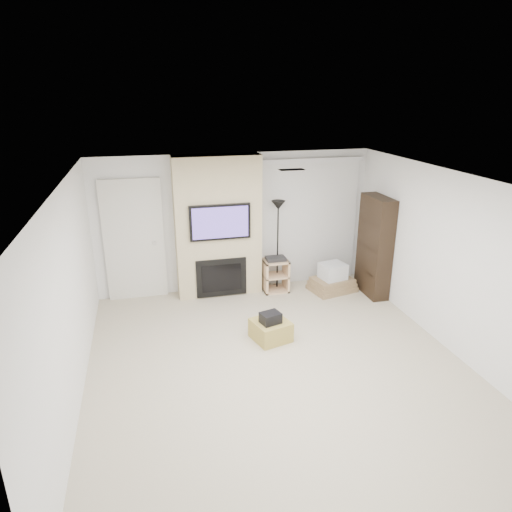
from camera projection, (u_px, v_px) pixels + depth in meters
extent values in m
cube|color=#C3B79C|center=(277.00, 365.00, 6.19)|extent=(5.00, 5.50, 0.00)
cube|color=white|center=(281.00, 182.00, 5.34)|extent=(5.00, 5.50, 0.00)
cube|color=white|center=(235.00, 223.00, 8.27)|extent=(5.00, 0.00, 2.50)
cube|color=white|center=(390.00, 425.00, 3.26)|extent=(5.00, 0.00, 2.50)
cube|color=white|center=(69.00, 301.00, 5.20)|extent=(0.00, 5.50, 2.50)
cube|color=white|center=(451.00, 263.00, 6.34)|extent=(0.00, 5.50, 2.50)
cube|color=silver|center=(292.00, 170.00, 6.16)|extent=(0.35, 0.18, 0.01)
cube|color=#A89344|center=(271.00, 330.00, 6.78)|extent=(0.62, 0.62, 0.30)
cube|color=black|center=(270.00, 318.00, 6.66)|extent=(0.33, 0.29, 0.16)
cube|color=#CCBA8F|center=(218.00, 227.00, 8.01)|extent=(1.50, 0.40, 2.50)
cube|color=black|center=(220.00, 222.00, 7.75)|extent=(1.05, 0.06, 0.62)
cube|color=#4A3787|center=(220.00, 223.00, 7.72)|extent=(0.96, 0.00, 0.54)
cube|color=black|center=(221.00, 278.00, 8.12)|extent=(0.90, 0.04, 0.70)
cube|color=black|center=(222.00, 278.00, 8.10)|extent=(0.70, 0.02, 0.50)
cube|color=silver|center=(134.00, 240.00, 7.89)|extent=(1.02, 0.08, 2.14)
cube|color=#B9B6B0|center=(134.00, 242.00, 7.91)|extent=(0.90, 0.05, 2.05)
cylinder|color=silver|center=(155.00, 243.00, 7.95)|extent=(0.07, 0.06, 0.07)
cube|color=silver|center=(312.00, 160.00, 8.17)|extent=(1.98, 0.10, 0.08)
cube|color=silver|center=(309.00, 224.00, 8.58)|extent=(1.90, 0.03, 2.29)
cylinder|color=black|center=(277.00, 287.00, 8.60)|extent=(0.25, 0.25, 0.03)
cylinder|color=black|center=(278.00, 248.00, 8.33)|extent=(0.03, 0.03, 1.56)
cone|color=black|center=(278.00, 205.00, 8.06)|extent=(0.25, 0.25, 0.16)
cube|color=#E4B98B|center=(265.00, 276.00, 8.35)|extent=(0.04, 0.38, 0.60)
cube|color=#E4B98B|center=(286.00, 274.00, 8.45)|extent=(0.04, 0.38, 0.60)
cube|color=#E4B98B|center=(275.00, 290.00, 8.50)|extent=(0.45, 0.38, 0.03)
cube|color=#E4B98B|center=(275.00, 275.00, 8.40)|extent=(0.45, 0.38, 0.03)
cube|color=#E4B98B|center=(276.00, 261.00, 8.30)|extent=(0.45, 0.38, 0.03)
cube|color=black|center=(276.00, 259.00, 8.29)|extent=(0.35, 0.25, 0.06)
cube|color=#947853|center=(332.00, 288.00, 8.50)|extent=(0.89, 0.75, 0.09)
cube|color=#947853|center=(332.00, 284.00, 8.47)|extent=(0.85, 0.70, 0.08)
cube|color=#947853|center=(332.00, 280.00, 8.44)|extent=(0.80, 0.65, 0.08)
cube|color=silver|center=(333.00, 271.00, 8.38)|extent=(0.50, 0.46, 0.29)
cube|color=black|center=(375.00, 246.00, 8.10)|extent=(0.30, 0.80, 1.80)
cube|color=black|center=(372.00, 270.00, 8.25)|extent=(0.26, 0.72, 0.02)
cube|color=black|center=(374.00, 246.00, 8.10)|extent=(0.26, 0.72, 0.02)
cube|color=black|center=(376.00, 222.00, 7.94)|extent=(0.26, 0.72, 0.02)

